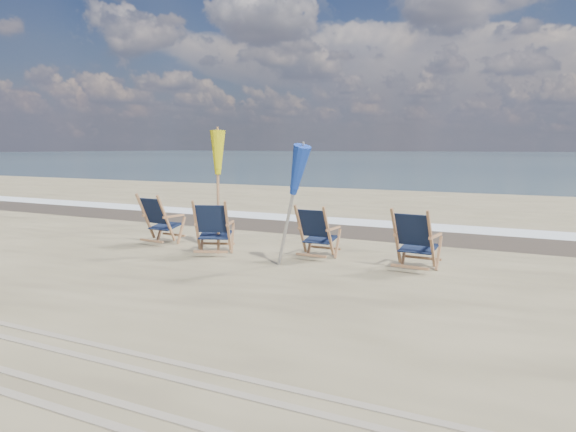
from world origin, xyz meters
name	(u,v)px	position (x,y,z in m)	size (l,w,h in m)	color
ocean	(563,157)	(0.00, 128.00, 0.00)	(400.00, 400.00, 0.00)	#3A5661
surf_foam	(394,224)	(0.00, 8.30, 0.00)	(200.00, 1.40, 0.01)	silver
wet_sand_strip	(375,232)	(0.00, 6.80, 0.00)	(200.00, 2.60, 0.00)	#42362A
tire_tracks	(46,363)	(0.00, -2.80, 0.01)	(80.00, 1.30, 0.01)	gray
beach_chair_0	(166,220)	(-3.21, 2.79, 0.55)	(0.71, 0.80, 1.11)	#111A32
beach_chair_1	(228,228)	(-1.46, 2.49, 0.55)	(0.70, 0.79, 1.10)	#111A32
beach_chair_2	(328,233)	(0.42, 2.98, 0.52)	(0.66, 0.74, 1.03)	#111A32
beach_chair_3	(431,242)	(2.34, 2.80, 0.54)	(0.70, 0.78, 1.09)	#111A32
umbrella_yellow	(217,159)	(-1.81, 2.70, 1.85)	(0.30, 0.30, 2.39)	#9A6945
umbrella_blue	(289,172)	(0.05, 2.15, 1.67)	(0.30, 0.30, 2.20)	#A5A5AD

